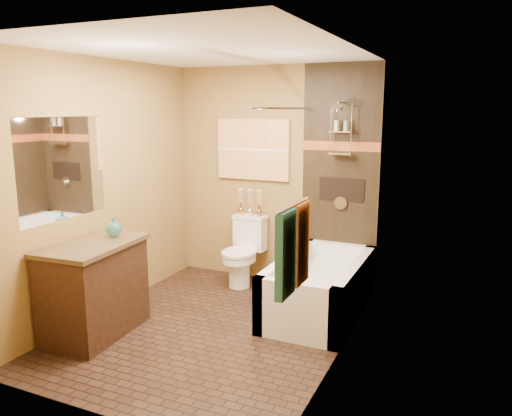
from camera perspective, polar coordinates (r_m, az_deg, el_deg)
The scene contains 23 objects.
floor at distance 4.83m, azimuth -4.90°, elevation -13.47°, with size 3.00×3.00×0.00m, color black.
wall_left at distance 5.14m, azimuth -16.92°, elevation 2.21°, with size 0.02×3.00×2.50m, color olive.
wall_right at distance 4.01m, azimuth 9.96°, elevation 0.06°, with size 0.02×3.00×2.50m, color olive.
wall_back at distance 5.79m, azimuth 2.13°, elevation 3.67°, with size 2.40×0.02×2.50m, color olive.
wall_front at distance 3.26m, azimuth -18.20°, elevation -2.95°, with size 2.40×0.02×2.50m, color olive.
ceiling at distance 4.41m, azimuth -5.47°, elevation 17.51°, with size 3.00×3.00×0.00m, color silver.
alcove_tile_back at distance 5.54m, azimuth 9.54°, elevation 3.16°, with size 0.85×0.01×2.50m, color black.
alcove_tile_right at distance 4.73m, azimuth 12.09°, elevation 1.69°, with size 0.01×1.50×2.50m, color black.
mosaic_band_back at distance 5.49m, azimuth 9.64°, elevation 6.98°, with size 0.85×0.01×0.10m, color maroon.
mosaic_band_right at distance 4.69m, azimuth 12.15°, elevation 6.17°, with size 0.01×1.50×0.10m, color maroon.
alcove_niche at distance 5.54m, azimuth 9.74°, elevation 2.11°, with size 0.50×0.01×0.25m, color black.
shower_fixtures at distance 5.38m, azimuth 9.65°, elevation 7.38°, with size 0.24×0.33×1.16m.
curtain_rod at distance 4.89m, azimuth 3.25°, elevation 11.30°, with size 0.03×0.03×1.55m, color silver.
towel_bar at distance 3.00m, azimuth 4.16°, elevation 0.31°, with size 0.02×0.02×0.55m, color silver.
towel_teal at distance 2.94m, azimuth 3.39°, elevation -5.32°, with size 0.05×0.22×0.52m, color #21576E.
towel_rust at distance 3.18m, azimuth 5.06°, elevation -4.08°, with size 0.05×0.22×0.52m, color brown.
sunset_painting at distance 5.84m, azimuth -0.35°, elevation 6.70°, with size 0.90×0.04×0.70m, color orange.
vanity_mirror at distance 4.72m, azimuth -21.21°, elevation 4.22°, with size 0.01×1.00×0.90m, color white.
bathtub at distance 5.09m, azimuth 7.28°, elevation -9.47°, with size 0.80×1.50×0.55m.
toilet at distance 5.81m, azimuth -1.41°, elevation -4.91°, with size 0.40×0.59×0.78m.
vanity at distance 4.78m, azimuth -18.03°, elevation -8.72°, with size 0.66×1.00×0.85m.
teal_bottle at distance 4.78m, azimuth -15.94°, elevation -2.10°, with size 0.14×0.14×0.23m, color #266E72, non-canonical shape.
bud_vases at distance 5.84m, azimuth -0.69°, elevation 0.72°, with size 0.30×0.06×0.30m.
Camera 1 is at (2.16, -3.82, 2.02)m, focal length 35.00 mm.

